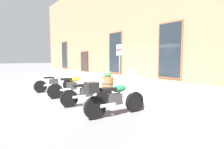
% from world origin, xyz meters
% --- Properties ---
extents(ground_plane, '(140.00, 140.00, 0.00)m').
position_xyz_m(ground_plane, '(0.00, 0.00, 0.00)').
color(ground_plane, '#424244').
extents(sidewalk, '(32.70, 2.51, 0.13)m').
position_xyz_m(sidewalk, '(0.00, 1.25, 0.06)').
color(sidewalk, gray).
rests_on(sidewalk, ground_plane).
extents(lane_stripe, '(32.70, 0.12, 0.01)m').
position_xyz_m(lane_stripe, '(0.00, -3.20, 0.00)').
color(lane_stripe, silver).
rests_on(lane_stripe, ground_plane).
extents(brick_pub_facade, '(26.70, 7.11, 7.45)m').
position_xyz_m(brick_pub_facade, '(0.00, 6.01, 3.72)').
color(brick_pub_facade, brown).
rests_on(brick_pub_facade, ground_plane).
extents(motorcycle_white_sport, '(0.62, 2.08, 0.99)m').
position_xyz_m(motorcycle_white_sport, '(-2.58, -1.03, 0.54)').
color(motorcycle_white_sport, black).
rests_on(motorcycle_white_sport, ground_plane).
extents(motorcycle_yellow_naked, '(0.64, 2.19, 1.01)m').
position_xyz_m(motorcycle_yellow_naked, '(-0.74, -0.97, 0.49)').
color(motorcycle_yellow_naked, black).
rests_on(motorcycle_yellow_naked, ground_plane).
extents(motorcycle_grey_naked, '(0.70, 1.97, 0.94)m').
position_xyz_m(motorcycle_grey_naked, '(0.90, -1.17, 0.47)').
color(motorcycle_grey_naked, black).
rests_on(motorcycle_grey_naked, ground_plane).
extents(motorcycle_green_touring, '(0.71, 2.07, 1.37)m').
position_xyz_m(motorcycle_green_touring, '(2.44, -1.22, 0.57)').
color(motorcycle_green_touring, black).
rests_on(motorcycle_green_touring, ground_plane).
extents(parking_sign, '(0.36, 0.07, 2.23)m').
position_xyz_m(parking_sign, '(0.68, 0.57, 1.58)').
color(parking_sign, '#4C4C51').
rests_on(parking_sign, sidewalk).
extents(barrel_planter, '(0.64, 0.64, 1.00)m').
position_xyz_m(barrel_planter, '(-0.72, 0.97, 0.55)').
color(barrel_planter, brown).
rests_on(barrel_planter, sidewalk).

